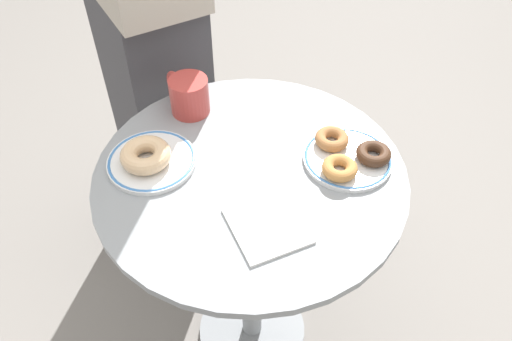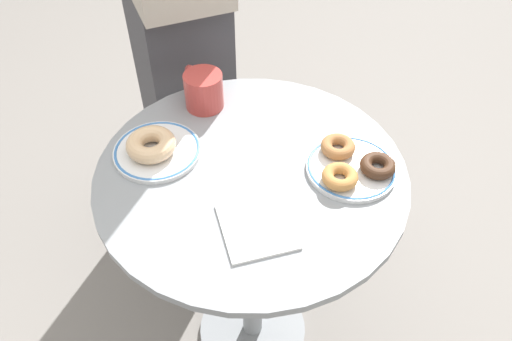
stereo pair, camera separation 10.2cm
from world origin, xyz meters
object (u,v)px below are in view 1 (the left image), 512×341
Objects in this scene: donut_old_fashioned at (340,168)px; paper_napkin at (267,226)px; coffee_mug at (188,95)px; donut_glazed at (146,155)px; donut_cinnamon at (332,139)px; person_figure at (142,4)px; plate_right at (347,158)px; plate_left at (152,161)px; cafe_table at (251,233)px; donut_chocolate at (373,154)px.

donut_old_fashioned is 0.52× the size of paper_napkin.
donut_glazed is at bearing -113.48° from coffee_mug.
coffee_mug is (-0.31, 0.14, 0.02)m from donut_cinnamon.
person_figure is (-0.05, 0.46, 0.09)m from donut_glazed.
plate_right is 1.78× the size of donut_glazed.
person_figure is at bearing 97.03° from plate_left.
plate_right is at bearing 6.51° from cafe_table.
plate_right is at bearing 173.68° from donut_chocolate.
plate_left is 0.19m from coffee_mug.
donut_glazed is at bearing 173.35° from donut_old_fashioned.
plate_right is 0.05m from donut_chocolate.
plate_left is 1.33× the size of paper_napkin.
coffee_mug reaches higher than donut_old_fashioned.
donut_chocolate is 0.09m from donut_old_fashioned.
donut_chocolate is (0.47, -0.01, -0.01)m from donut_glazed.
person_figure is (-0.26, 0.48, 0.33)m from cafe_table.
person_figure reaches higher than plate_left.
person_figure is (-0.51, 0.46, 0.10)m from donut_chocolate.
donut_old_fashioned is at bearing -35.73° from coffee_mug.
cafe_table is at bearing -61.69° from person_figure.
donut_old_fashioned reaches higher than plate_left.
donut_glazed is at bearing 179.82° from plate_right.
donut_chocolate is (0.25, 0.02, 0.23)m from cafe_table.
plate_right is 0.42m from donut_glazed.
person_figure reaches higher than donut_old_fashioned.
donut_glazed is 1.44× the size of donut_cinnamon.
plate_left is at bearing 178.35° from donut_chocolate.
cafe_table is 9.70× the size of donut_old_fashioned.
donut_old_fashioned is at bearing 39.54° from paper_napkin.
donut_chocolate is 0.65× the size of coffee_mug.
plate_right is 2.56× the size of donut_cinnamon.
paper_napkin is (-0.15, -0.12, -0.02)m from donut_old_fashioned.
coffee_mug is 0.31m from person_figure.
donut_glazed reaches higher than donut_cinnamon.
cafe_table is 9.70× the size of donut_chocolate.
cafe_table is 6.27× the size of coffee_mug.
coffee_mug reaches higher than donut_cinnamon.
donut_cinnamon is at bearing 124.09° from plate_right.
plate_left is 0.11× the size of person_figure.
cafe_table is 3.79× the size of plate_right.
donut_glazed is at bearing -143.07° from plate_left.
coffee_mug is at bearing -65.73° from person_figure.
plate_right reaches higher than cafe_table.
plate_left is 2.56× the size of donut_cinnamon.
cafe_table is 0.30m from plate_right.
person_figure is at bearing 135.31° from plate_right.
coffee_mug reaches higher than plate_right.
donut_chocolate is at bearing 3.96° from cafe_table.
person_figure is (-0.43, 0.42, 0.10)m from donut_cinnamon.
cafe_table is 0.32m from donut_glazed.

